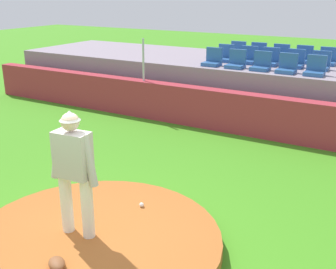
% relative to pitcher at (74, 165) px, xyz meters
% --- Properties ---
extents(ground_plane, '(60.00, 60.00, 0.00)m').
position_rel_pitcher_xyz_m(ground_plane, '(0.24, 0.04, -1.31)').
color(ground_plane, '#3F8C1D').
extents(pitchers_mound, '(3.65, 3.65, 0.24)m').
position_rel_pitcher_xyz_m(pitchers_mound, '(0.24, 0.04, -1.18)').
color(pitchers_mound, '#A95D27').
rests_on(pitchers_mound, ground_plane).
extents(pitcher, '(0.78, 0.31, 1.83)m').
position_rel_pitcher_xyz_m(pitcher, '(0.00, 0.00, 0.00)').
color(pitcher, white).
rests_on(pitcher, pitchers_mound).
extents(baseball, '(0.07, 0.07, 0.07)m').
position_rel_pitcher_xyz_m(baseball, '(0.36, 1.09, -1.03)').
color(baseball, white).
rests_on(baseball, pitchers_mound).
extents(fielding_glove, '(0.36, 0.33, 0.11)m').
position_rel_pitcher_xyz_m(fielding_glove, '(0.29, -0.74, -1.01)').
color(fielding_glove, brown).
rests_on(fielding_glove, pitchers_mound).
extents(brick_barrier, '(17.84, 0.40, 1.07)m').
position_rel_pitcher_xyz_m(brick_barrier, '(0.24, 6.05, -0.77)').
color(brick_barrier, '#A42E39').
rests_on(brick_barrier, ground_plane).
extents(fence_post_left, '(0.06, 0.06, 1.20)m').
position_rel_pitcher_xyz_m(fence_post_left, '(-2.84, 6.05, 0.36)').
color(fence_post_left, silver).
rests_on(fence_post_left, brick_barrier).
extents(bleacher_platform, '(17.12, 3.70, 1.49)m').
position_rel_pitcher_xyz_m(bleacher_platform, '(0.24, 8.43, -0.56)').
color(bleacher_platform, gray).
rests_on(bleacher_platform, ground_plane).
extents(stadium_chair_0, '(0.48, 0.44, 0.50)m').
position_rel_pitcher_xyz_m(stadium_chair_0, '(-1.18, 7.13, 0.34)').
color(stadium_chair_0, '#2C5A99').
rests_on(stadium_chair_0, bleacher_platform).
extents(stadium_chair_1, '(0.48, 0.44, 0.50)m').
position_rel_pitcher_xyz_m(stadium_chair_1, '(-0.46, 7.10, 0.34)').
color(stadium_chair_1, '#2C5A99').
rests_on(stadium_chair_1, bleacher_platform).
extents(stadium_chair_2, '(0.48, 0.44, 0.50)m').
position_rel_pitcher_xyz_m(stadium_chair_2, '(0.25, 7.12, 0.34)').
color(stadium_chair_2, '#2C5A99').
rests_on(stadium_chair_2, bleacher_platform).
extents(stadium_chair_3, '(0.48, 0.44, 0.50)m').
position_rel_pitcher_xyz_m(stadium_chair_3, '(0.95, 7.10, 0.34)').
color(stadium_chair_3, '#2C5A99').
rests_on(stadium_chair_3, bleacher_platform).
extents(stadium_chair_4, '(0.48, 0.44, 0.50)m').
position_rel_pitcher_xyz_m(stadium_chair_4, '(1.66, 7.12, 0.34)').
color(stadium_chair_4, '#2C5A99').
rests_on(stadium_chair_4, bleacher_platform).
extents(stadium_chair_5, '(0.48, 0.44, 0.50)m').
position_rel_pitcher_xyz_m(stadium_chair_5, '(-1.17, 7.99, 0.34)').
color(stadium_chair_5, '#2C5A99').
rests_on(stadium_chair_5, bleacher_platform).
extents(stadium_chair_6, '(0.48, 0.44, 0.50)m').
position_rel_pitcher_xyz_m(stadium_chair_6, '(-0.43, 7.98, 0.34)').
color(stadium_chair_6, '#2C5A99').
rests_on(stadium_chair_6, bleacher_platform).
extents(stadium_chair_7, '(0.48, 0.44, 0.50)m').
position_rel_pitcher_xyz_m(stadium_chair_7, '(0.22, 7.98, 0.34)').
color(stadium_chair_7, '#2C5A99').
rests_on(stadium_chair_7, bleacher_platform).
extents(stadium_chair_8, '(0.48, 0.44, 0.50)m').
position_rel_pitcher_xyz_m(stadium_chair_8, '(0.93, 7.99, 0.34)').
color(stadium_chair_8, '#2C5A99').
rests_on(stadium_chair_8, bleacher_platform).
extents(stadium_chair_9, '(0.48, 0.44, 0.50)m').
position_rel_pitcher_xyz_m(stadium_chair_9, '(1.62, 7.99, 0.34)').
color(stadium_chair_9, '#2C5A99').
rests_on(stadium_chair_9, bleacher_platform).
extents(stadium_chair_10, '(0.48, 0.44, 0.50)m').
position_rel_pitcher_xyz_m(stadium_chair_10, '(-1.13, 8.90, 0.34)').
color(stadium_chair_10, '#2C5A99').
rests_on(stadium_chair_10, bleacher_platform).
extents(stadium_chair_11, '(0.48, 0.44, 0.50)m').
position_rel_pitcher_xyz_m(stadium_chair_11, '(-0.47, 8.92, 0.34)').
color(stadium_chair_11, '#2C5A99').
rests_on(stadium_chair_11, bleacher_platform).
extents(stadium_chair_12, '(0.48, 0.44, 0.50)m').
position_rel_pitcher_xyz_m(stadium_chair_12, '(0.26, 8.89, 0.34)').
color(stadium_chair_12, '#2C5A99').
rests_on(stadium_chair_12, bleacher_platform).
extents(stadium_chair_13, '(0.48, 0.44, 0.50)m').
position_rel_pitcher_xyz_m(stadium_chair_13, '(0.95, 8.93, 0.34)').
color(stadium_chair_13, '#2C5A99').
rests_on(stadium_chair_13, bleacher_platform).
extents(stadium_chair_14, '(0.48, 0.44, 0.50)m').
position_rel_pitcher_xyz_m(stadium_chair_14, '(1.64, 8.89, 0.34)').
color(stadium_chair_14, '#2C5A99').
rests_on(stadium_chair_14, bleacher_platform).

